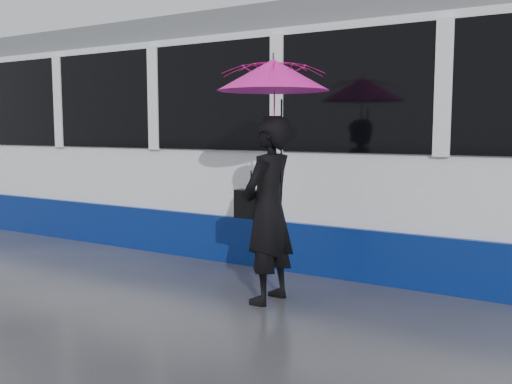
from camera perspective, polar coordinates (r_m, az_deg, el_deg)
The scene contains 6 objects.
ground at distance 6.60m, azimuth -7.71°, elevation -9.33°, with size 90.00×90.00×0.00m, color #2C2D32.
rails at distance 8.62m, azimuth 2.91°, elevation -5.49°, with size 34.00×1.51×0.02m.
tram at distance 7.99m, azimuth 9.63°, elevation 5.27°, with size 26.00×2.56×3.35m.
woman at distance 5.79m, azimuth 1.25°, elevation -1.83°, with size 0.69×0.46×1.90m, color black.
umbrella at distance 5.72m, azimuth 1.71°, elevation 9.46°, with size 1.14×1.14×1.29m.
handbag at distance 5.92m, azimuth -0.49°, elevation -1.21°, with size 0.34×0.15×0.47m.
Camera 1 is at (4.04, -4.91, 1.78)m, focal length 40.00 mm.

